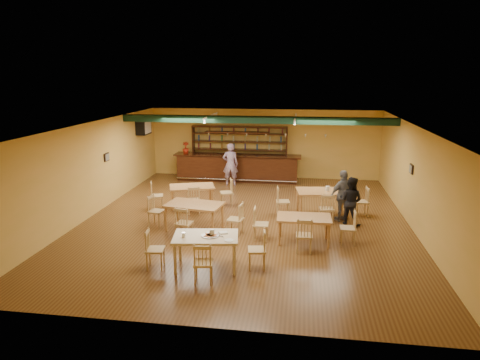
% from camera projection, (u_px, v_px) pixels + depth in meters
% --- Properties ---
extents(floor, '(12.00, 12.00, 0.00)m').
position_uv_depth(floor, '(246.00, 220.00, 13.65)').
color(floor, brown).
rests_on(floor, ground).
extents(ceiling_beam, '(10.00, 0.30, 0.25)m').
position_uv_depth(ceiling_beam, '(256.00, 120.00, 15.66)').
color(ceiling_beam, black).
rests_on(ceiling_beam, ceiling).
extents(track_rail_left, '(0.05, 2.50, 0.05)m').
position_uv_depth(track_rail_left, '(211.00, 116.00, 16.47)').
color(track_rail_left, white).
rests_on(track_rail_left, ceiling).
extents(track_rail_right, '(0.05, 2.50, 0.05)m').
position_uv_depth(track_rail_right, '(295.00, 117.00, 16.03)').
color(track_rail_right, white).
rests_on(track_rail_right, ceiling).
extents(ac_unit, '(0.34, 0.70, 0.48)m').
position_uv_depth(ac_unit, '(144.00, 127.00, 17.80)').
color(ac_unit, white).
rests_on(ac_unit, wall_left).
extents(picture_left, '(0.04, 0.34, 0.28)m').
position_uv_depth(picture_left, '(107.00, 157.00, 14.90)').
color(picture_left, black).
rests_on(picture_left, wall_left).
extents(picture_right, '(0.04, 0.34, 0.28)m').
position_uv_depth(picture_right, '(411.00, 169.00, 13.04)').
color(picture_right, black).
rests_on(picture_right, wall_right).
extents(bar_counter, '(5.42, 0.85, 1.13)m').
position_uv_depth(bar_counter, '(237.00, 168.00, 18.61)').
color(bar_counter, '#33140A').
rests_on(bar_counter, ground).
extents(back_bar_hutch, '(4.19, 0.40, 2.28)m').
position_uv_depth(back_bar_hutch, '(239.00, 152.00, 19.08)').
color(back_bar_hutch, '#33140A').
rests_on(back_bar_hutch, ground).
extents(poinsettia, '(0.35, 0.35, 0.49)m').
position_uv_depth(poinsettia, '(186.00, 148.00, 18.74)').
color(poinsettia, '#B32610').
rests_on(poinsettia, bar_counter).
extents(dining_table_a, '(1.71, 1.32, 0.75)m').
position_uv_depth(dining_table_a, '(192.00, 196.00, 14.93)').
color(dining_table_a, '#A7713B').
rests_on(dining_table_a, ground).
extents(dining_table_b, '(1.77, 1.20, 0.83)m').
position_uv_depth(dining_table_b, '(322.00, 203.00, 14.05)').
color(dining_table_b, '#A7713B').
rests_on(dining_table_b, ground).
extents(dining_table_c, '(1.75, 1.22, 0.81)m').
position_uv_depth(dining_table_c, '(195.00, 217.00, 12.71)').
color(dining_table_c, '#A7713B').
rests_on(dining_table_c, ground).
extents(dining_table_d, '(1.47, 0.90, 0.73)m').
position_uv_depth(dining_table_d, '(304.00, 229.00, 11.80)').
color(dining_table_d, '#A7713B').
rests_on(dining_table_d, ground).
extents(near_table, '(1.62, 1.17, 0.81)m').
position_uv_depth(near_table, '(206.00, 252.00, 10.22)').
color(near_table, '#D4B78E').
rests_on(near_table, ground).
extents(pizza_tray, '(0.42, 0.42, 0.01)m').
position_uv_depth(pizza_tray, '(210.00, 236.00, 10.11)').
color(pizza_tray, silver).
rests_on(pizza_tray, near_table).
extents(parmesan_shaker, '(0.08, 0.08, 0.11)m').
position_uv_depth(parmesan_shaker, '(184.00, 235.00, 10.03)').
color(parmesan_shaker, '#EAE5C6').
rests_on(parmesan_shaker, near_table).
extents(napkin_stack, '(0.24, 0.22, 0.03)m').
position_uv_depth(napkin_stack, '(223.00, 233.00, 10.28)').
color(napkin_stack, white).
rests_on(napkin_stack, near_table).
extents(pizza_server, '(0.32, 0.25, 0.00)m').
position_uv_depth(pizza_server, '(217.00, 235.00, 10.14)').
color(pizza_server, silver).
rests_on(pizza_server, pizza_tray).
extents(side_plate, '(0.25, 0.25, 0.01)m').
position_uv_depth(side_plate, '(229.00, 240.00, 9.84)').
color(side_plate, white).
rests_on(side_plate, near_table).
extents(patron_bar, '(0.69, 0.49, 1.76)m').
position_uv_depth(patron_bar, '(230.00, 164.00, 17.77)').
color(patron_bar, '#774597').
rests_on(patron_bar, ground).
extents(patron_right_a, '(0.91, 0.84, 1.50)m').
position_uv_depth(patron_right_a, '(351.00, 201.00, 13.09)').
color(patron_right_a, black).
rests_on(patron_right_a, ground).
extents(patron_right_b, '(1.02, 0.80, 1.61)m').
position_uv_depth(patron_right_b, '(343.00, 196.00, 13.45)').
color(patron_right_b, slate).
rests_on(patron_right_b, ground).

